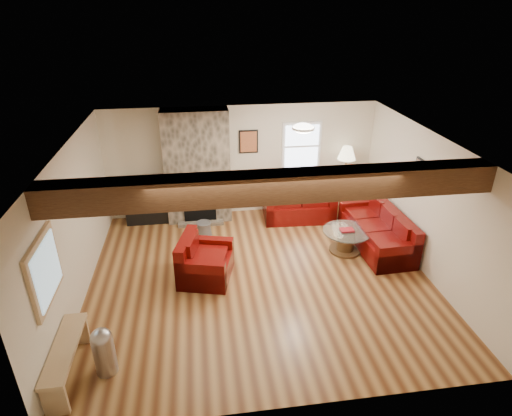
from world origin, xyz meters
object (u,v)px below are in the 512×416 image
(television, at_px, (148,190))
(loveseat, at_px, (299,201))
(sofa_three, at_px, (376,228))
(coffee_table, at_px, (346,241))
(tv_cabinet, at_px, (150,210))
(armchair_red, at_px, (206,258))
(floor_lamp, at_px, (347,157))

(television, bearing_deg, loveseat, -5.15)
(sofa_three, height_order, coffee_table, sofa_three)
(loveseat, distance_m, television, 3.36)
(tv_cabinet, bearing_deg, armchair_red, -64.03)
(coffee_table, height_order, television, television)
(coffee_table, xyz_separation_m, television, (-3.92, 1.86, 0.53))
(armchair_red, xyz_separation_m, coffee_table, (2.76, 0.51, -0.17))
(loveseat, height_order, television, television)
(coffee_table, bearing_deg, floor_lamp, 73.92)
(loveseat, xyz_separation_m, coffee_table, (0.59, -1.56, -0.19))
(armchair_red, height_order, floor_lamp, floor_lamp)
(sofa_three, relative_size, television, 2.40)
(tv_cabinet, relative_size, television, 1.22)
(tv_cabinet, height_order, television, television)
(loveseat, xyz_separation_m, television, (-3.33, 0.30, 0.34))
(armchair_red, height_order, coffee_table, armchair_red)
(floor_lamp, bearing_deg, loveseat, -171.99)
(loveseat, xyz_separation_m, armchair_red, (-2.17, -2.07, -0.02))
(coffee_table, relative_size, tv_cabinet, 0.91)
(loveseat, distance_m, tv_cabinet, 3.35)
(coffee_table, xyz_separation_m, floor_lamp, (0.49, 1.71, 1.13))
(armchair_red, distance_m, television, 2.67)
(sofa_three, relative_size, armchair_red, 2.06)
(floor_lamp, bearing_deg, coffee_table, -106.08)
(coffee_table, relative_size, floor_lamp, 0.59)
(armchair_red, relative_size, floor_lamp, 0.62)
(sofa_three, distance_m, floor_lamp, 1.87)
(armchair_red, distance_m, floor_lamp, 4.06)
(tv_cabinet, relative_size, floor_lamp, 0.65)
(loveseat, distance_m, floor_lamp, 1.45)
(sofa_three, xyz_separation_m, television, (-4.59, 1.74, 0.37))
(loveseat, bearing_deg, tv_cabinet, 178.17)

